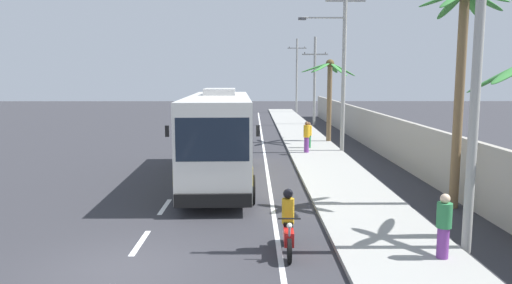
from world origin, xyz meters
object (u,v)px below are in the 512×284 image
object	(u,v)px
palm_nearest	(329,84)
palm_second	(462,54)
motorcycle_beside_bus	(288,227)
utility_pole_mid	(342,59)
pedestrian_midwalk	(309,135)
utility_pole_distant	(297,74)
pedestrian_near_kerb	(444,225)
utility_pole_far	(315,80)
utility_pole_nearest	(476,82)
coach_bus_foreground	(219,134)
pedestrian_far_walk	(307,136)

from	to	relation	value
palm_nearest	palm_second	xyz separation A→B (m)	(1.77, -16.52, 1.17)
motorcycle_beside_bus	palm_second	xyz separation A→B (m)	(6.03, 4.18, 4.56)
utility_pole_mid	motorcycle_beside_bus	bearing A→B (deg)	-104.80
motorcycle_beside_bus	pedestrian_midwalk	world-z (taller)	pedestrian_midwalk
pedestrian_midwalk	utility_pole_distant	xyz separation A→B (m)	(2.10, 31.81, 3.90)
motorcycle_beside_bus	utility_pole_mid	distance (m)	17.62
pedestrian_near_kerb	utility_pole_distant	bearing A→B (deg)	176.14
pedestrian_midwalk	utility_pole_distant	size ratio (longest dim) A/B	0.17
pedestrian_near_kerb	pedestrian_midwalk	distance (m)	18.30
utility_pole_far	palm_nearest	distance (m)	12.13
utility_pole_far	palm_second	bearing A→B (deg)	-87.59
palm_nearest	palm_second	world-z (taller)	palm_second
utility_pole_nearest	palm_nearest	bearing A→B (deg)	90.87
utility_pole_nearest	pedestrian_midwalk	bearing A→B (deg)	96.58
motorcycle_beside_bus	utility_pole_nearest	size ratio (longest dim) A/B	0.24
utility_pole_nearest	palm_second	size ratio (longest dim) A/B	1.10
utility_pole_far	palm_nearest	size ratio (longest dim) A/B	1.44
coach_bus_foreground	pedestrian_near_kerb	size ratio (longest dim) A/B	7.19
pedestrian_midwalk	utility_pole_nearest	bearing A→B (deg)	117.43
utility_pole_mid	pedestrian_midwalk	bearing A→B (deg)	148.45
utility_pole_mid	utility_pole_nearest	bearing A→B (deg)	-89.13
utility_pole_mid	utility_pole_far	distance (m)	16.51
utility_pole_distant	utility_pole_mid	bearing A→B (deg)	-90.58
motorcycle_beside_bus	utility_pole_nearest	xyz separation A→B (m)	(4.58, -0.07, 3.69)
utility_pole_mid	palm_second	world-z (taller)	utility_pole_mid
utility_pole_mid	palm_nearest	distance (m)	4.57
palm_nearest	palm_second	bearing A→B (deg)	-83.89
coach_bus_foreground	utility_pole_far	world-z (taller)	utility_pole_far
pedestrian_midwalk	palm_second	bearing A→B (deg)	125.52
coach_bus_foreground	pedestrian_near_kerb	distance (m)	11.24
coach_bus_foreground	utility_pole_distant	xyz separation A→B (m)	(7.02, 40.66, 2.80)
pedestrian_midwalk	utility_pole_far	bearing A→B (deg)	-77.56
palm_nearest	motorcycle_beside_bus	bearing A→B (deg)	-101.63
pedestrian_midwalk	palm_second	world-z (taller)	palm_second
pedestrian_far_walk	utility_pole_far	world-z (taller)	utility_pole_far
utility_pole_nearest	utility_pole_far	bearing A→B (deg)	89.57
utility_pole_mid	palm_nearest	size ratio (longest dim) A/B	1.83
pedestrian_far_walk	palm_nearest	xyz separation A→B (m)	(2.05, 5.09, 2.97)
coach_bus_foreground	palm_second	world-z (taller)	palm_second
coach_bus_foreground	motorcycle_beside_bus	bearing A→B (deg)	-74.68
coach_bus_foreground	palm_second	distance (m)	10.00
utility_pole_nearest	pedestrian_near_kerb	bearing A→B (deg)	-141.16
utility_pole_mid	utility_pole_far	world-z (taller)	utility_pole_mid
utility_pole_far	pedestrian_far_walk	bearing A→B (deg)	-98.65
pedestrian_midwalk	utility_pole_mid	distance (m)	5.02
coach_bus_foreground	pedestrian_midwalk	bearing A→B (deg)	60.94
utility_pole_mid	palm_second	bearing A→B (deg)	-82.05
motorcycle_beside_bus	pedestrian_far_walk	xyz separation A→B (m)	(2.21, 15.61, 0.42)
coach_bus_foreground	palm_nearest	world-z (taller)	palm_nearest
pedestrian_midwalk	pedestrian_far_walk	xyz separation A→B (m)	(-0.35, -1.85, 0.12)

